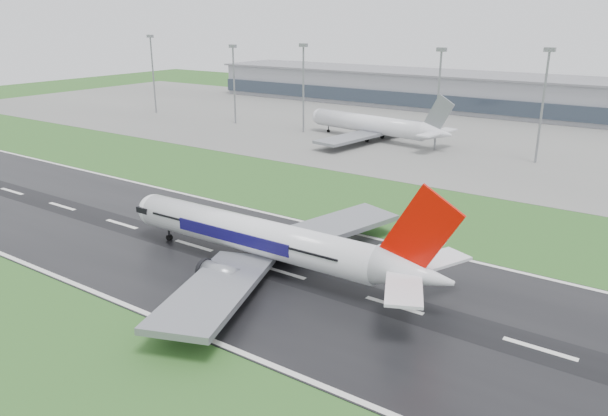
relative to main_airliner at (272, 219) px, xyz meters
The scene contains 12 objects.
ground 39.31m from the main_airliner, behind, with size 520.00×520.00×0.00m, color #25531E.
runway 39.30m from the main_airliner, behind, with size 400.00×45.00×0.10m, color black.
apron 131.25m from the main_airliner, 106.99° to the left, with size 400.00×130.00×0.08m, color slate.
terminal 189.15m from the main_airliner, 101.67° to the left, with size 240.00×36.00×15.00m, color gray.
main_airliner is the anchor object (origin of this frame).
parked_airliner 108.60m from the main_airliner, 109.43° to the left, with size 56.64×52.74×16.60m, color silver, non-canonical shape.
runway_sign 25.38m from the main_airliner, 94.69° to the right, with size 2.30×0.26×1.04m, color black, non-canonical shape.
floodmast_0 172.79m from the main_airliner, 144.51° to the left, with size 0.64×0.64×31.20m, color gray.
floodmast_1 138.50m from the main_airliner, 133.60° to the left, with size 0.64×0.64×28.42m, color gray.
floodmast_2 118.70m from the main_airliner, 122.28° to the left, with size 0.64×0.64×29.60m, color gray.
floodmast_3 101.31m from the main_airliner, 97.68° to the left, with size 0.64×0.64×29.62m, color gray.
floodmast_4 101.81m from the main_airliner, 80.52° to the left, with size 0.64×0.64×30.49m, color gray.
Camera 1 is at (91.27, -68.09, 39.40)m, focal length 34.00 mm.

